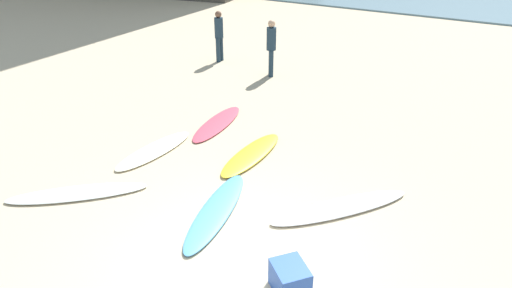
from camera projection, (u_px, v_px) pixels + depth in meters
The scene contains 10 objects.
ground_plane at pixel (238, 262), 6.33m from camera, with size 120.00×120.00×0.00m, color #C6B28E.
surfboard_0 at pixel (251, 154), 9.07m from camera, with size 0.56×2.09×0.08m, color yellow.
surfboard_1 at pixel (216, 211), 7.36m from camera, with size 0.51×2.31×0.08m, color #529CD3.
surfboard_2 at pixel (78, 193), 7.82m from camera, with size 0.50×2.37×0.07m, color white.
surfboard_3 at pixel (341, 207), 7.44m from camera, with size 0.50×2.53×0.08m, color silver.
surfboard_4 at pixel (154, 150), 9.24m from camera, with size 0.57×2.04×0.07m, color #F5EDC7.
surfboard_5 at pixel (217, 123), 10.41m from camera, with size 0.55×2.14×0.06m, color #DE485B.
beachgoer_near at pixel (219, 34), 14.46m from camera, with size 0.31×0.34×1.62m.
beachgoer_far at pixel (271, 45), 13.13m from camera, with size 0.39×0.39×1.65m.
beach_cooler at pixel (290, 279), 5.76m from camera, with size 0.49×0.41×0.41m, color #2D56B2.
Camera 1 is at (2.79, -3.98, 4.38)m, focal length 31.59 mm.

